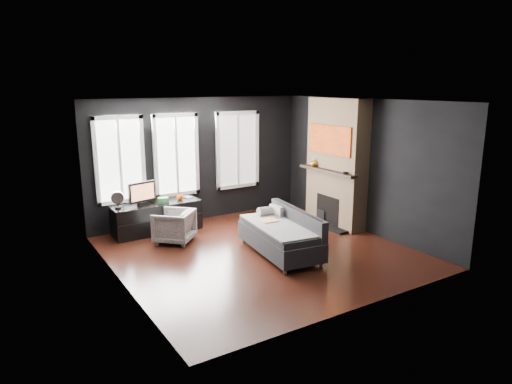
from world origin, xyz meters
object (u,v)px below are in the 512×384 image
armchair (174,225)px  media_console (157,218)px  monitor (142,192)px  book (184,193)px  mantel_vase (314,162)px  sofa (280,233)px  mug (180,197)px

armchair → media_console: armchair is taller
monitor → book: size_ratio=2.92×
armchair → book: (0.60, 0.86, 0.37)m
monitor → mantel_vase: mantel_vase is taller
armchair → media_console: 0.76m
sofa → media_console: 2.75m
media_console → mug: size_ratio=13.32×
armchair → mantel_vase: 3.31m
monitor → book: monitor is taller
monitor → book: (0.94, 0.09, -0.16)m
sofa → media_console: sofa is taller
monitor → mug: monitor is taller
monitor → mantel_vase: size_ratio=3.40×
sofa → book: (-0.76, 2.46, 0.32)m
sofa → mug: 2.53m
sofa → book: 2.59m
armchair → monitor: bearing=-111.8°
armchair → media_console: bearing=-130.8°
sofa → armchair: bearing=137.3°
monitor → armchair: bearing=-79.4°
monitor → mug: bearing=-16.0°
armchair → mantel_vase: mantel_vase is taller
sofa → media_console: bearing=128.3°
sofa → monitor: monitor is taller
armchair → book: book is taller
sofa → mantel_vase: (1.79, 1.31, 0.92)m
sofa → armchair: size_ratio=2.67×
book → mantel_vase: bearing=-24.3°
mantel_vase → mug: bearing=159.1°
armchair → monitor: monitor is taller
mug → mantel_vase: mantel_vase is taller
book → mug: bearing=-141.6°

